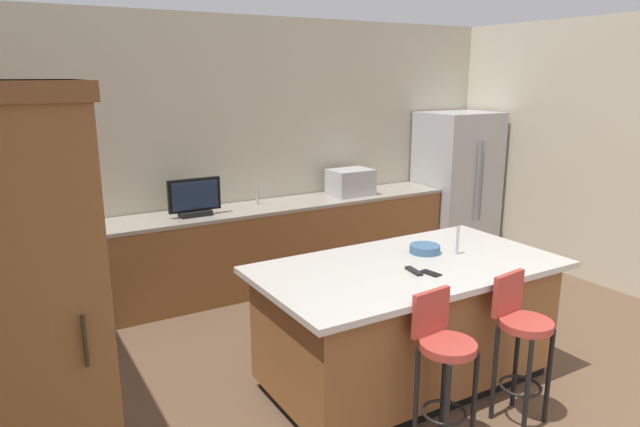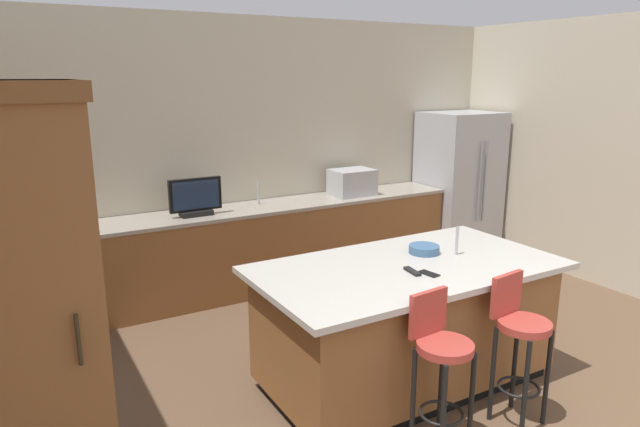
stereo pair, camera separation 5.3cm
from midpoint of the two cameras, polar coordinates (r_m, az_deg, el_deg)
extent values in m
cube|color=beige|center=(6.38, -4.82, 6.30)|extent=(6.40, 0.12, 2.86)
cube|color=brown|center=(6.22, -3.83, -3.27)|extent=(4.09, 0.60, 0.87)
cube|color=#9E9384|center=(6.10, -3.90, 0.81)|extent=(4.12, 0.62, 0.04)
cube|color=black|center=(4.51, 8.76, -15.84)|extent=(1.98, 0.96, 0.09)
cube|color=brown|center=(4.31, 8.98, -10.69)|extent=(2.06, 1.04, 0.80)
cube|color=beige|center=(4.15, 9.20, -5.39)|extent=(2.22, 1.20, 0.04)
cube|color=#B7BABF|center=(7.48, 13.97, 2.95)|extent=(0.91, 0.75, 1.80)
cylinder|color=gray|center=(7.15, 16.02, 3.07)|extent=(0.02, 0.02, 0.99)
cylinder|color=gray|center=(7.21, 16.47, 3.13)|extent=(0.02, 0.02, 0.99)
cube|color=#B7BABF|center=(5.64, -26.73, -6.42)|extent=(0.74, 0.60, 0.91)
cube|color=black|center=(5.37, -26.45, -7.90)|extent=(0.52, 0.01, 0.33)
cube|color=black|center=(5.51, -27.25, -1.88)|extent=(0.66, 0.50, 0.02)
cylinder|color=black|center=(5.22, -27.84, -3.55)|extent=(0.04, 0.03, 0.04)
cylinder|color=black|center=(5.23, -26.07, -3.34)|extent=(0.04, 0.03, 0.04)
cylinder|color=black|center=(5.24, -24.31, -3.12)|extent=(0.04, 0.03, 0.04)
cube|color=brown|center=(2.80, -26.98, -11.86)|extent=(0.61, 0.55, 2.25)
cylinder|color=#332819|center=(2.50, -22.58, -11.68)|extent=(0.02, 0.02, 0.22)
cube|color=#B7BABF|center=(6.53, 3.49, 3.16)|extent=(0.48, 0.36, 0.30)
cube|color=black|center=(5.71, -12.10, 0.05)|extent=(0.31, 0.16, 0.05)
cube|color=black|center=(5.67, -12.19, 1.88)|extent=(0.52, 0.05, 0.32)
cube|color=#1E2D47|center=(5.64, -12.10, 1.83)|extent=(0.46, 0.01, 0.28)
cylinder|color=#B2B2B7|center=(6.08, -5.97, 2.05)|extent=(0.02, 0.02, 0.24)
cylinder|color=#B2B2B7|center=(4.41, 13.95, -2.67)|extent=(0.02, 0.02, 0.22)
cylinder|color=#B23D33|center=(3.53, 12.92, -12.97)|extent=(0.34, 0.34, 0.05)
cube|color=#B23D33|center=(3.55, 11.25, -9.77)|extent=(0.29, 0.06, 0.28)
cylinder|color=black|center=(3.56, 12.73, -19.41)|extent=(0.03, 0.03, 0.67)
cylinder|color=black|center=(3.72, 15.40, -17.99)|extent=(0.03, 0.03, 0.67)
cylinder|color=black|center=(3.70, 9.79, -17.86)|extent=(0.03, 0.03, 0.67)
cylinder|color=black|center=(3.85, 12.50, -16.60)|extent=(0.03, 0.03, 0.67)
torus|color=black|center=(3.75, 12.54, -19.03)|extent=(0.28, 0.28, 0.02)
cylinder|color=#B23D33|center=(3.94, 20.27, -10.50)|extent=(0.34, 0.34, 0.05)
cube|color=#B23D33|center=(3.95, 18.64, -7.69)|extent=(0.29, 0.07, 0.28)
cylinder|color=black|center=(3.95, 20.35, -16.32)|extent=(0.03, 0.03, 0.67)
cylinder|color=black|center=(4.14, 22.26, -15.05)|extent=(0.03, 0.03, 0.67)
cylinder|color=black|center=(4.07, 17.37, -15.17)|extent=(0.03, 0.03, 0.67)
cylinder|color=black|center=(4.25, 19.36, -14.00)|extent=(0.03, 0.03, 0.67)
torus|color=black|center=(4.14, 19.74, -16.14)|extent=(0.28, 0.28, 0.02)
cylinder|color=#3F668C|center=(4.41, 10.77, -3.56)|extent=(0.23, 0.23, 0.06)
cube|color=black|center=(3.98, 11.29, -5.95)|extent=(0.09, 0.16, 0.01)
cube|color=black|center=(3.98, 9.65, -5.76)|extent=(0.07, 0.17, 0.02)
camera|label=1|loc=(0.03, -89.69, 0.08)|focal=31.78mm
camera|label=2|loc=(0.03, 90.31, -0.08)|focal=31.78mm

